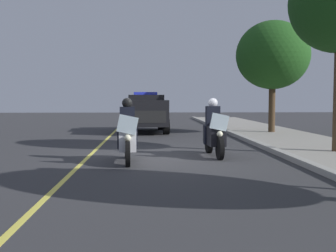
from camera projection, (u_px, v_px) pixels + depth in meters
The scene contains 7 objects.
ground_plane at pixel (168, 157), 12.01m from camera, with size 80.00×80.00×0.00m, color #333335.
curb_strip at pixel (281, 153), 12.17m from camera, with size 48.00×0.24×0.15m, color #9E9B93.
lane_stripe_center at pixel (88, 157), 11.90m from camera, with size 48.00×0.12×0.01m, color #E0D14C.
police_motorcycle_lead_left at pixel (127, 136), 10.93m from camera, with size 2.14×0.60×1.72m.
police_motorcycle_lead_right at pixel (214, 133), 12.08m from camera, with size 2.14×0.60×1.72m.
police_suv at pixel (146, 111), 21.03m from camera, with size 5.01×2.31×2.05m.
tree_far_back at pixel (273, 55), 19.69m from camera, with size 3.52×3.52×5.35m.
Camera 1 is at (11.91, -0.57, 1.69)m, focal length 43.81 mm.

